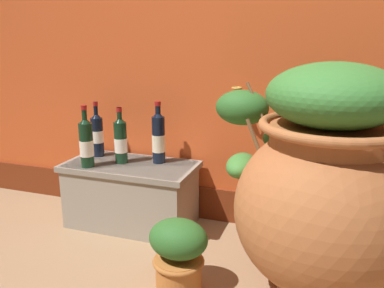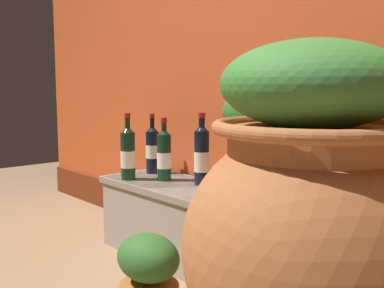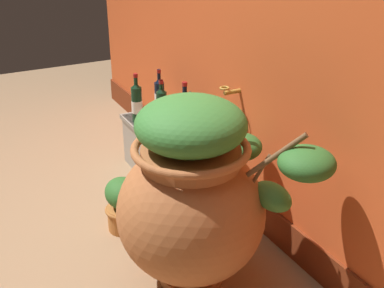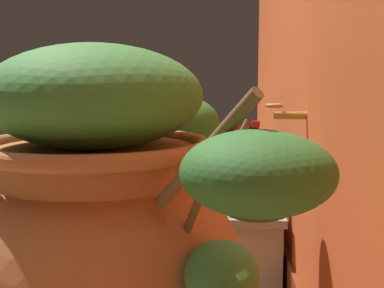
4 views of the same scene
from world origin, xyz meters
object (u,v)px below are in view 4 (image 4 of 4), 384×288
terracotta_urn (106,248)px  potted_shrub (100,280)px  wine_bottle_right (255,170)px  wine_bottle_back (249,157)px  wine_bottle_left (209,159)px  wine_bottle_middle (235,165)px

terracotta_urn → potted_shrub: terracotta_urn is taller
wine_bottle_right → wine_bottle_back: wine_bottle_right is taller
wine_bottle_left → potted_shrub: size_ratio=1.06×
terracotta_urn → wine_bottle_middle: size_ratio=3.16×
wine_bottle_middle → wine_bottle_right: size_ratio=0.91×
wine_bottle_left → wine_bottle_middle: wine_bottle_left is taller
wine_bottle_right → wine_bottle_back: bearing=-179.9°
potted_shrub → wine_bottle_back: bearing=142.0°
wine_bottle_right → wine_bottle_middle: bearing=-159.5°
wine_bottle_right → wine_bottle_back: (-0.38, -0.00, -0.01)m
wine_bottle_middle → wine_bottle_back: size_ratio=0.97×
wine_bottle_left → wine_bottle_back: (-0.05, 0.19, -0.00)m
wine_bottle_back → potted_shrub: 0.95m
wine_bottle_left → wine_bottle_right: (0.33, 0.19, 0.01)m
wine_bottle_back → potted_shrub: (0.70, -0.55, -0.32)m
wine_bottle_left → wine_bottle_right: bearing=30.3°
wine_bottle_middle → potted_shrub: (0.51, -0.48, -0.32)m
wine_bottle_left → wine_bottle_right: 0.38m
terracotta_urn → wine_bottle_back: bearing=162.4°
wine_bottle_right → potted_shrub: 0.72m
terracotta_urn → wine_bottle_right: (-0.86, 0.40, 0.03)m
wine_bottle_middle → wine_bottle_right: wine_bottle_right is taller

